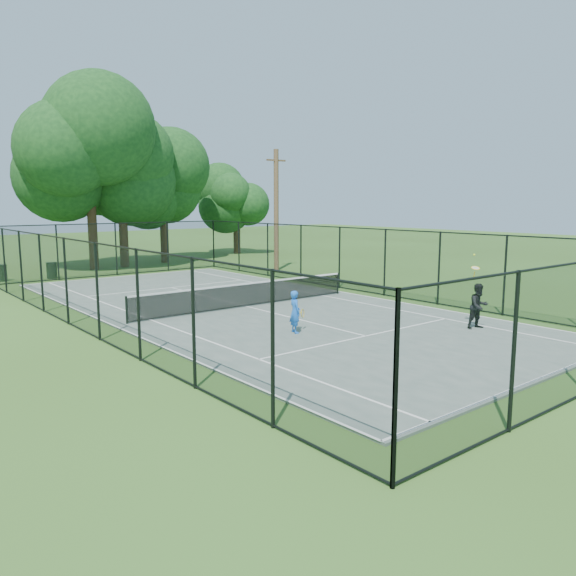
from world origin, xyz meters
TOP-DOWN VIEW (x-y plane):
  - ground at (0.00, 0.00)m, footprint 120.00×120.00m
  - tennis_court at (0.00, 0.00)m, footprint 11.00×24.00m
  - tennis_net at (0.00, 0.00)m, footprint 10.08×0.08m
  - fence at (0.00, 0.00)m, footprint 13.10×26.10m
  - tree_near_left at (0.01, 16.58)m, footprint 7.81×7.81m
  - tree_near_mid at (2.06, 16.73)m, footprint 6.58×6.58m
  - tree_near_right at (5.36, 17.58)m, footprint 5.94×5.94m
  - tree_far_right at (13.03, 20.00)m, footprint 4.91×4.91m
  - trash_bin_left at (-5.75, 14.44)m, footprint 0.58×0.58m
  - trash_bin_right at (-3.33, 13.95)m, footprint 0.58×0.58m
  - utility_pole at (8.51, 9.00)m, footprint 1.40×0.30m
  - player_blue at (-1.40, -4.65)m, footprint 0.81×0.56m
  - player_black at (3.67, -7.97)m, footprint 0.85×0.86m

SIDE VIEW (x-z plane):
  - ground at x=0.00m, z-range 0.00..0.00m
  - tennis_court at x=0.00m, z-range 0.00..0.06m
  - trash_bin_left at x=-5.75m, z-range 0.01..0.90m
  - trash_bin_right at x=-3.33m, z-range 0.01..0.90m
  - tennis_net at x=0.00m, z-range 0.10..1.05m
  - player_blue at x=-1.40m, z-range 0.06..1.41m
  - player_black at x=3.67m, z-range -0.40..2.02m
  - fence at x=0.00m, z-range 0.00..3.00m
  - utility_pole at x=8.51m, z-range 0.06..7.35m
  - tree_far_right at x=13.03m, z-range 0.77..7.27m
  - tree_near_right at x=5.36m, z-range 1.11..9.31m
  - tree_near_mid at x=2.06m, z-range 1.00..9.60m
  - tree_near_left at x=0.01m, z-range 1.18..11.37m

